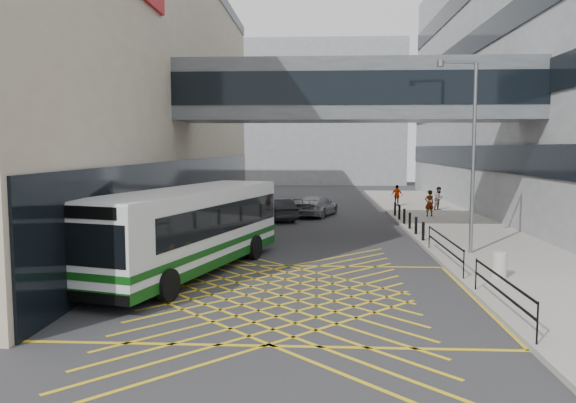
% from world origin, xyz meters
% --- Properties ---
extents(ground, '(120.00, 120.00, 0.00)m').
position_xyz_m(ground, '(0.00, 0.00, 0.00)').
color(ground, '#333335').
extents(building_whsmith, '(24.17, 42.00, 16.00)m').
position_xyz_m(building_whsmith, '(-17.98, 16.00, 8.00)').
color(building_whsmith, '#B8A98E').
rests_on(building_whsmith, ground).
extents(building_far, '(28.00, 16.00, 18.00)m').
position_xyz_m(building_far, '(-2.00, 60.00, 9.00)').
color(building_far, gray).
rests_on(building_far, ground).
extents(skybridge, '(20.00, 4.10, 3.00)m').
position_xyz_m(skybridge, '(3.00, 12.00, 7.50)').
color(skybridge, '#51565B').
rests_on(skybridge, ground).
extents(pavement, '(6.00, 54.00, 0.16)m').
position_xyz_m(pavement, '(9.00, 15.00, 0.08)').
color(pavement, gray).
rests_on(pavement, ground).
extents(box_junction, '(12.00, 9.00, 0.01)m').
position_xyz_m(box_junction, '(0.00, 0.00, 0.00)').
color(box_junction, gold).
rests_on(box_junction, ground).
extents(bus, '(5.56, 11.44, 3.13)m').
position_xyz_m(bus, '(-3.56, 3.11, 1.68)').
color(bus, silver).
rests_on(bus, ground).
extents(car_white, '(2.99, 4.35, 1.28)m').
position_xyz_m(car_white, '(-4.50, 2.78, 0.64)').
color(car_white, silver).
rests_on(car_white, ground).
extents(car_dark, '(3.28, 4.80, 1.40)m').
position_xyz_m(car_dark, '(-1.48, 18.45, 0.70)').
color(car_dark, black).
rests_on(car_dark, ground).
extents(car_silver, '(3.37, 5.12, 1.47)m').
position_xyz_m(car_silver, '(1.04, 20.76, 0.74)').
color(car_silver, gray).
rests_on(car_silver, ground).
extents(street_lamp, '(1.82, 0.66, 8.05)m').
position_xyz_m(street_lamp, '(7.50, 6.79, 4.74)').
color(street_lamp, slate).
rests_on(street_lamp, pavement).
extents(litter_bin, '(0.51, 0.51, 0.88)m').
position_xyz_m(litter_bin, '(7.43, 2.24, 0.60)').
color(litter_bin, '#ADA89E').
rests_on(litter_bin, pavement).
extents(kerb_railings, '(0.05, 12.54, 1.00)m').
position_xyz_m(kerb_railings, '(6.15, 1.78, 0.88)').
color(kerb_railings, black).
rests_on(kerb_railings, pavement).
extents(bollards, '(0.14, 10.14, 0.90)m').
position_xyz_m(bollards, '(6.25, 15.00, 0.61)').
color(bollards, black).
rests_on(bollards, pavement).
extents(pedestrian_a, '(0.79, 0.66, 1.72)m').
position_xyz_m(pedestrian_a, '(8.43, 19.72, 1.02)').
color(pedestrian_a, gray).
rests_on(pedestrian_a, pavement).
extents(pedestrian_b, '(0.93, 0.88, 1.67)m').
position_xyz_m(pedestrian_b, '(9.88, 23.60, 0.99)').
color(pedestrian_b, gray).
rests_on(pedestrian_b, pavement).
extents(pedestrian_c, '(1.04, 0.90, 1.60)m').
position_xyz_m(pedestrian_c, '(7.28, 26.49, 0.96)').
color(pedestrian_c, gray).
rests_on(pedestrian_c, pavement).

